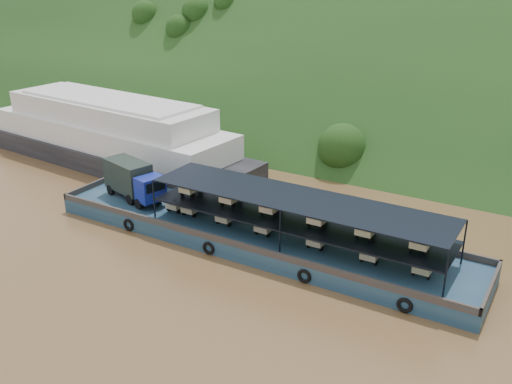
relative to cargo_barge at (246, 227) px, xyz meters
The scene contains 4 objects.
ground 2.00m from the cargo_barge, 22.15° to the right, with size 160.00×160.00×0.00m, color brown.
hillside 35.43m from the cargo_barge, 87.51° to the left, with size 140.00×28.00×28.00m, color #163714.
cargo_barge is the anchor object (origin of this frame).
passenger_ferry 24.55m from the cargo_barge, 158.64° to the left, with size 36.01×11.49×7.18m.
Camera 1 is at (19.96, -33.77, 20.45)m, focal length 40.00 mm.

